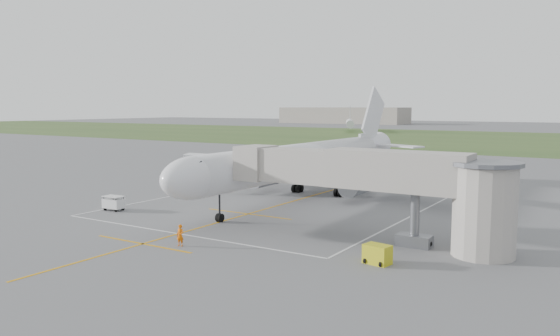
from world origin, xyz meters
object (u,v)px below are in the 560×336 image
Objects in this scene: baggage_cart at (114,203)px; gpu_unit at (377,254)px; airliner at (303,161)px; jet_bridge at (387,182)px; ramp_worker_nose at (180,235)px; ramp_worker_wing at (211,186)px.

gpu_unit is at bearing -8.87° from baggage_cart.
gpu_unit is (17.40, -20.09, -3.75)m from airliner.
jet_bridge reaches higher than ramp_worker_nose.
jet_bridge is (15.72, -14.25, 0.35)m from airliner.
gpu_unit is (1.68, -5.84, -4.10)m from jet_bridge.
ramp_worker_wing is at bearing 158.53° from gpu_unit.
ramp_worker_wing is at bearing 115.66° from ramp_worker_nose.
ramp_worker_wing is (1.33, 13.87, 0.14)m from baggage_cart.
ramp_worker_nose is at bearing -143.59° from jet_bridge.
ramp_worker_nose is (-14.47, -3.60, 0.19)m from gpu_unit.
jet_bridge is 28.79m from baggage_cart.
jet_bridge is 16.37m from ramp_worker_nose.
ramp_worker_nose is (-12.79, -9.43, -3.91)m from jet_bridge.
airliner is 2.00× the size of jet_bridge.
ramp_worker_wing is (-27.08, 11.53, -3.84)m from jet_bridge.
ramp_worker_nose is at bearing 139.88° from ramp_worker_wing.
jet_bridge is at bearing 2.46° from baggage_cart.
airliner is 24.41× the size of gpu_unit.
gpu_unit is at bearing 5.34° from ramp_worker_nose.
airliner reaches higher than ramp_worker_wing.
ramp_worker_wing is (-11.36, -2.72, -3.49)m from airliner.
jet_bridge is at bearing -42.19° from airliner.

